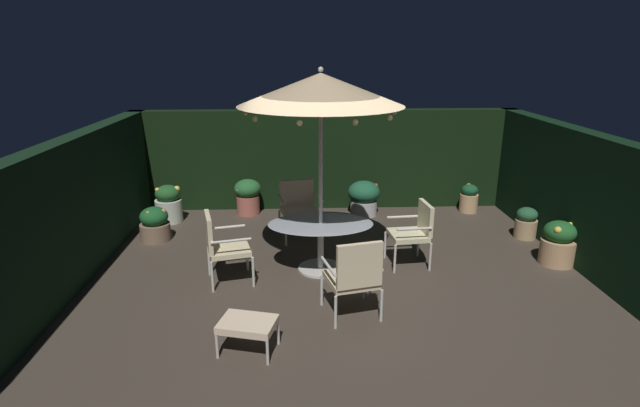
{
  "coord_description": "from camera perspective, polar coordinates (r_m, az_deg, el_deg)",
  "views": [
    {
      "loc": [
        -0.55,
        -6.33,
        3.1
      ],
      "look_at": [
        -0.24,
        0.47,
        0.95
      ],
      "focal_mm": 27.69,
      "sensor_mm": 36.0,
      "label": 1
    }
  ],
  "objects": [
    {
      "name": "ground_plane",
      "position": [
        7.08,
        2.15,
        -8.57
      ],
      "size": [
        7.57,
        6.91,
        0.02
      ],
      "primitive_type": "cube",
      "color": "#41382E"
    },
    {
      "name": "hedge_backdrop_rear",
      "position": [
        9.89,
        0.67,
        5.13
      ],
      "size": [
        7.57,
        0.3,
        1.96
      ],
      "primitive_type": "cube",
      "color": "black",
      "rests_on": "ground_plane"
    },
    {
      "name": "hedge_backdrop_left",
      "position": [
        7.36,
        -27.27,
        -1.25
      ],
      "size": [
        0.3,
        6.91,
        1.96
      ],
      "primitive_type": "cube",
      "color": "black",
      "rests_on": "ground_plane"
    },
    {
      "name": "hedge_backdrop_right",
      "position": [
        7.88,
        29.63,
        -0.45
      ],
      "size": [
        0.3,
        6.91,
        1.96
      ],
      "primitive_type": "cube",
      "color": "black",
      "rests_on": "ground_plane"
    },
    {
      "name": "patio_dining_table",
      "position": [
        7.1,
        0.07,
        -3.66
      ],
      "size": [
        1.51,
        1.0,
        0.72
      ],
      "color": "beige",
      "rests_on": "ground_plane"
    },
    {
      "name": "patio_umbrella",
      "position": [
        6.64,
        0.08,
        13.01
      ],
      "size": [
        2.23,
        2.23,
        2.87
      ],
      "color": "silver",
      "rests_on": "ground_plane"
    },
    {
      "name": "patio_chair_north",
      "position": [
        6.84,
        -11.31,
        -4.53
      ],
      "size": [
        0.69,
        0.69,
        1.0
      ],
      "color": "beige",
      "rests_on": "ground_plane"
    },
    {
      "name": "patio_chair_northeast",
      "position": [
        5.85,
        4.0,
        -8.19
      ],
      "size": [
        0.72,
        0.72,
        1.02
      ],
      "color": "silver",
      "rests_on": "ground_plane"
    },
    {
      "name": "patio_chair_east",
      "position": [
        7.4,
        10.87,
        -2.92
      ],
      "size": [
        0.61,
        0.62,
        0.95
      ],
      "color": "beige",
      "rests_on": "ground_plane"
    },
    {
      "name": "patio_chair_southeast",
      "position": [
        8.38,
        -2.44,
        -0.18
      ],
      "size": [
        0.76,
        0.73,
        0.95
      ],
      "color": "beige",
      "rests_on": "ground_plane"
    },
    {
      "name": "ottoman_footrest",
      "position": [
        5.41,
        -8.37,
        -13.73
      ],
      "size": [
        0.67,
        0.54,
        0.36
      ],
      "color": "beige",
      "rests_on": "ground_plane"
    },
    {
      "name": "potted_plant_right_far",
      "position": [
        10.15,
        16.84,
        0.61
      ],
      "size": [
        0.35,
        0.35,
        0.55
      ],
      "color": "tan",
      "rests_on": "ground_plane"
    },
    {
      "name": "potted_plant_front_corner",
      "position": [
        8.18,
        25.82,
        -4.16
      ],
      "size": [
        0.5,
        0.5,
        0.67
      ],
      "color": "tan",
      "rests_on": "ground_plane"
    },
    {
      "name": "potted_plant_right_near",
      "position": [
        8.73,
        -18.55,
        -2.28
      ],
      "size": [
        0.5,
        0.5,
        0.58
      ],
      "color": "#7C624C",
      "rests_on": "ground_plane"
    },
    {
      "name": "potted_plant_back_left",
      "position": [
        9.56,
        -17.11,
        -0.02
      ],
      "size": [
        0.49,
        0.49,
        0.7
      ],
      "color": "beige",
      "rests_on": "ground_plane"
    },
    {
      "name": "potted_plant_back_right",
      "position": [
        9.09,
        22.72,
        -2.07
      ],
      "size": [
        0.36,
        0.37,
        0.54
      ],
      "color": "tan",
      "rests_on": "ground_plane"
    },
    {
      "name": "potted_plant_left_far",
      "position": [
        9.66,
        -8.34,
        0.93
      ],
      "size": [
        0.52,
        0.52,
        0.69
      ],
      "color": "#B15D4D",
      "rests_on": "ground_plane"
    },
    {
      "name": "potted_plant_left_near",
      "position": [
        9.55,
        5.08,
        0.76
      ],
      "size": [
        0.61,
        0.61,
        0.67
      ],
      "color": "silver",
      "rests_on": "ground_plane"
    }
  ]
}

